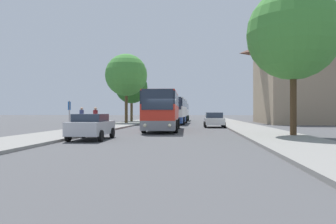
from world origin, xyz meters
name	(u,v)px	position (x,y,z in m)	size (l,w,h in m)	color
ground_plane	(167,134)	(0.00, 0.00, 0.00)	(300.00, 300.00, 0.00)	#4C4C4F
sidewalk_left	(72,133)	(-7.00, 0.00, 0.07)	(4.00, 120.00, 0.15)	gray
sidewalk_right	(267,134)	(7.00, 0.00, 0.07)	(4.00, 120.00, 0.15)	gray
building_right_background	(318,73)	(18.91, 23.93, 7.09)	(15.34, 14.18, 14.18)	gray
bus_front	(163,110)	(-0.77, 4.51, 1.72)	(2.99, 11.00, 3.20)	gray
bus_middle	(175,110)	(-0.75, 20.32, 1.80)	(2.94, 12.10, 3.36)	#2D519E
bus_rear	(181,111)	(-0.83, 35.94, 1.71)	(2.84, 10.39, 3.19)	#238942
parked_car_left_curb	(91,126)	(-3.86, -5.08, 0.78)	(2.04, 4.13, 1.47)	#B7B7BC
parked_car_right_near	(214,120)	(3.91, 10.88, 0.79)	(2.14, 4.10, 1.54)	silver
bus_stop_sign	(69,113)	(-6.92, -0.70, 1.54)	(0.08, 0.45, 2.23)	gray
pedestrian_waiting_near	(95,119)	(-5.71, 1.47, 1.07)	(0.36, 0.36, 1.82)	#23232D
pedestrian_waiting_far	(82,118)	(-7.80, 4.22, 1.09)	(0.36, 0.36, 1.85)	#23232D
tree_left_near	(132,87)	(-8.19, 27.63, 5.48)	(5.08, 5.08, 7.89)	brown
tree_left_far	(126,75)	(-7.32, 19.85, 6.54)	(5.64, 5.64, 9.22)	#513D23
tree_right_near	(293,34)	(8.13, -2.30, 6.45)	(5.75, 5.75, 9.19)	#47331E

